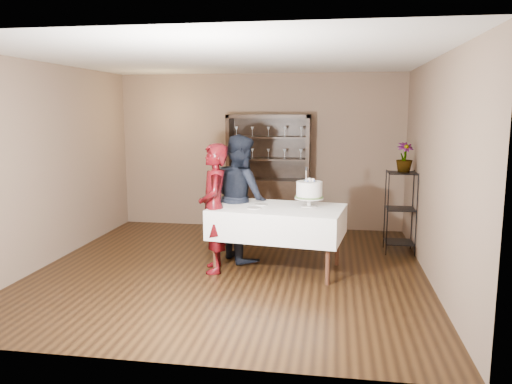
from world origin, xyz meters
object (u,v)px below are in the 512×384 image
cake_table (278,222)px  woman (214,208)px  man (241,197)px  potted_plant (404,157)px  china_hutch (269,193)px  cake (309,191)px  plant_etagere (400,209)px

cake_table → woman: (-0.80, -0.19, 0.19)m
man → potted_plant: bearing=-109.1°
potted_plant → china_hutch: bearing=154.1°
cake → potted_plant: 1.70m
cake_table → potted_plant: bearing=33.1°
cake_table → plant_etagere: bearing=32.8°
cake → man: bearing=161.7°
plant_etagere → potted_plant: potted_plant is taller
woman → cake: (1.20, 0.28, 0.21)m
woman → cake: bearing=87.6°
china_hutch → plant_etagere: (2.08, -1.05, -0.01)m
cake → cake_table: bearing=-166.9°
man → plant_etagere: bearing=-109.5°
cake_table → woman: bearing=-166.8°
plant_etagere → man: 2.35m
woman → cake: size_ratio=3.21×
cake_table → man: 0.74m
cake_table → cake: bearing=13.1°
cake_table → man: size_ratio=1.02×
china_hutch → cake: china_hutch is taller
plant_etagere → cake_table: (-1.68, -1.08, -0.01)m
cake_table → cake: (0.40, 0.09, 0.40)m
china_hutch → man: china_hutch is taller
potted_plant → woman: bearing=-152.6°
china_hutch → woman: 2.36m
woman → potted_plant: bearing=101.8°
plant_etagere → woman: size_ratio=0.72×
china_hutch → cake: 2.22m
plant_etagere → man: bearing=-163.4°
cake_table → china_hutch: bearing=100.7°
plant_etagere → potted_plant: (0.03, 0.03, 0.75)m
cake → potted_plant: bearing=37.9°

